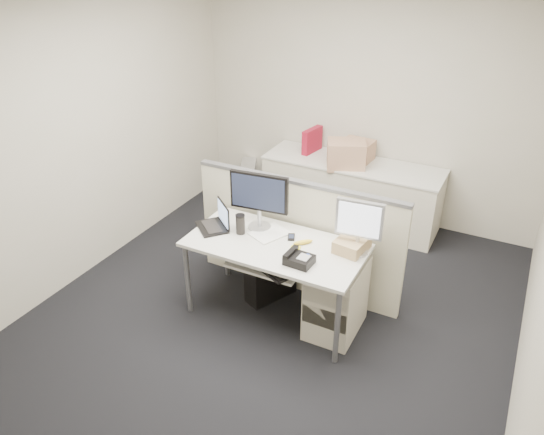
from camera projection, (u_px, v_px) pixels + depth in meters
The scene contains 27 objects.
floor at pixel (275, 313), 4.80m from camera, with size 4.00×4.50×0.01m, color black.
wall_back at pixel (367, 102), 5.90m from camera, with size 4.00×0.02×2.70m, color #BAB2A2.
wall_front at pixel (51, 359), 2.39m from camera, with size 4.00×0.02×2.70m, color #BAB2A2.
wall_left at pixel (85, 136), 4.95m from camera, with size 0.02×4.50×2.70m, color #BAB2A2.
desk at pixel (276, 250), 4.47m from camera, with size 1.50×0.75×0.73m.
keyboard_tray at pixel (266, 265), 4.35m from camera, with size 0.62×0.32×0.02m, color beige.
drawer_pedestal at pixel (336, 298), 4.46m from camera, with size 0.40×0.55×0.65m, color #B8AB9B.
cubicle_partition at pixel (297, 238), 4.88m from camera, with size 2.00×0.06×1.10m, color beige.
back_counter at pixel (351, 193), 6.12m from camera, with size 2.00×0.60×0.72m, color #B8AB9B.
monitor_main at pixel (259, 201), 4.56m from camera, with size 0.52×0.20×0.52m, color black.
monitor_small at pixel (359, 228), 4.21m from camera, with size 0.38×0.19×0.47m, color #B7B7BC.
laptop at pixel (211, 217), 4.62m from camera, with size 0.30×0.23×0.23m, color black.
trackball at pixel (308, 260), 4.19m from camera, with size 0.12×0.12×0.05m, color black.
desk_phone at pixel (299, 260), 4.16m from camera, with size 0.21×0.17×0.07m, color black.
paper_stack at pixel (269, 233), 4.58m from camera, with size 0.24×0.31×0.01m, color silver.
sticky_pad at pixel (295, 248), 4.37m from camera, with size 0.08×0.08×0.01m, color gold.
travel_mug at pixel (240, 225), 4.56m from camera, with size 0.08×0.08×0.17m, color black.
banana at pixel (303, 242), 4.43m from camera, with size 0.17×0.04×0.04m, color yellow.
cellphone at pixel (291, 237), 4.52m from camera, with size 0.06×0.11×0.01m, color black.
manila_folders at pixel (352, 244), 4.33m from camera, with size 0.22×0.29×0.11m, color tan.
keyboard at pixel (269, 267), 4.29m from camera, with size 0.45×0.16×0.03m, color black.
pc_tower_desk at pixel (271, 277), 4.90m from camera, with size 0.19×0.47×0.44m, color black.
pc_tower_spare_dark at pixel (259, 198), 6.39m from camera, with size 0.16×0.41×0.38m, color black.
pc_tower_spare_silver at pixel (249, 179), 6.84m from camera, with size 0.18×0.45×0.42m, color #B7B7BC.
cardboard_box_left at pixel (346, 155), 5.80m from camera, with size 0.41×0.31×0.31m, color tan.
cardboard_box_right at pixel (357, 151), 5.99m from camera, with size 0.34×0.26×0.25m, color tan.
red_binder at pixel (312, 141), 6.18m from camera, with size 0.08×0.32×0.30m, color maroon.
Camera 1 is at (1.71, -3.38, 3.06)m, focal length 35.00 mm.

